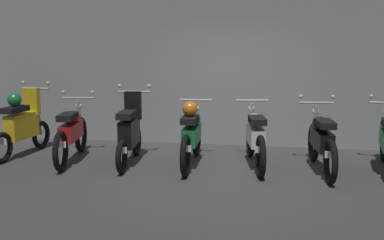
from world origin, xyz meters
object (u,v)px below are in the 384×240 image
Objects in this scene: motorbike_slot_1 at (23,124)px; motorbike_slot_3 at (130,132)px; motorbike_slot_4 at (192,134)px; motorbike_slot_5 at (255,137)px; motorbike_slot_2 at (72,132)px; motorbike_slot_6 at (321,140)px.

motorbike_slot_3 is at bearing -6.74° from motorbike_slot_1.
motorbike_slot_3 reaches higher than motorbike_slot_4.
motorbike_slot_4 is 1.03m from motorbike_slot_5.
motorbike_slot_6 is at bearing 0.39° from motorbike_slot_2.
motorbike_slot_4 is 1.01× the size of motorbike_slot_5.
motorbike_slot_5 is (1.02, 0.12, -0.04)m from motorbike_slot_4.
motorbike_slot_3 is at bearing -175.01° from motorbike_slot_5.
motorbike_slot_5 is 0.99× the size of motorbike_slot_6.
motorbike_slot_5 is at bearing 172.33° from motorbike_slot_6.
motorbike_slot_6 is (5.14, -0.20, -0.08)m from motorbike_slot_1.
motorbike_slot_3 is 0.86× the size of motorbike_slot_4.
motorbike_slot_4 is (2.06, 0.04, 0.03)m from motorbike_slot_2.
motorbike_slot_2 reaches higher than motorbike_slot_5.
motorbike_slot_2 is at bearing -179.61° from motorbike_slot_6.
motorbike_slot_4 is at bearing -3.47° from motorbike_slot_1.
motorbike_slot_5 is (2.06, 0.18, -0.04)m from motorbike_slot_3.
motorbike_slot_6 is at bearing -2.24° from motorbike_slot_1.
motorbike_slot_3 reaches higher than motorbike_slot_6.
motorbike_slot_1 is 1.00× the size of motorbike_slot_3.
motorbike_slot_4 is at bearing 179.60° from motorbike_slot_6.
motorbike_slot_6 reaches higher than motorbike_slot_4.
motorbike_slot_2 is at bearing 179.27° from motorbike_slot_3.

